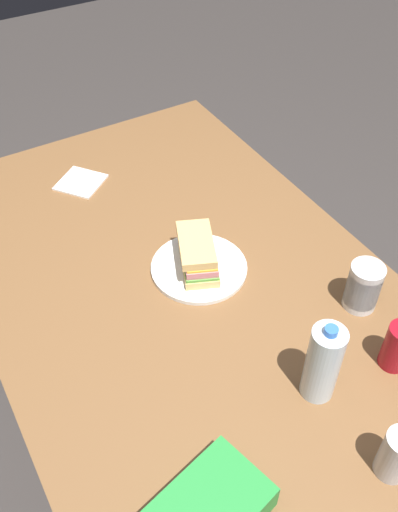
% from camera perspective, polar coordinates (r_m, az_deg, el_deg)
% --- Properties ---
extents(ground_plane, '(8.00, 8.00, 0.00)m').
position_cam_1_polar(ground_plane, '(2.11, -0.34, -18.08)').
color(ground_plane, '#383330').
extents(dining_table, '(1.72, 1.01, 0.78)m').
position_cam_1_polar(dining_table, '(1.53, -0.45, -6.09)').
color(dining_table, brown).
rests_on(dining_table, ground_plane).
extents(paper_plate, '(0.26, 0.26, 0.01)m').
position_cam_1_polar(paper_plate, '(1.52, -0.00, -1.18)').
color(paper_plate, white).
rests_on(paper_plate, dining_table).
extents(sandwich, '(0.21, 0.15, 0.08)m').
position_cam_1_polar(sandwich, '(1.49, -0.09, 0.17)').
color(sandwich, '#DBB26B').
rests_on(sandwich, paper_plate).
extents(soda_can_red, '(0.07, 0.07, 0.12)m').
position_cam_1_polar(soda_can_red, '(1.36, 19.35, -8.57)').
color(soda_can_red, maroon).
rests_on(soda_can_red, dining_table).
extents(chip_bag, '(0.20, 0.26, 0.07)m').
position_cam_1_polar(chip_bag, '(1.14, 0.78, -24.35)').
color(chip_bag, '#268C38').
rests_on(chip_bag, dining_table).
extents(water_bottle_tall, '(0.07, 0.07, 0.22)m').
position_cam_1_polar(water_bottle_tall, '(1.24, 12.33, -10.46)').
color(water_bottle_tall, silver).
rests_on(water_bottle_tall, dining_table).
extents(plastic_cup_stack, '(0.08, 0.08, 0.13)m').
position_cam_1_polar(plastic_cup_stack, '(1.45, 16.18, -2.96)').
color(plastic_cup_stack, silver).
rests_on(plastic_cup_stack, dining_table).
extents(soda_can_silver, '(0.07, 0.07, 0.12)m').
position_cam_1_polar(soda_can_silver, '(1.21, 19.23, -18.34)').
color(soda_can_silver, silver).
rests_on(soda_can_silver, dining_table).
extents(paper_napkin, '(0.18, 0.18, 0.01)m').
position_cam_1_polar(paper_napkin, '(1.85, -11.79, 7.27)').
color(paper_napkin, white).
rests_on(paper_napkin, dining_table).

